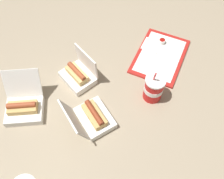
# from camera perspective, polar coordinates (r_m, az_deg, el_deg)

# --- Properties ---
(ground_plane) EXTENTS (3.20, 3.20, 0.00)m
(ground_plane) POSITION_cam_1_polar(r_m,az_deg,el_deg) (1.28, -0.88, -2.82)
(ground_plane) COLOR gray
(food_tray) EXTENTS (0.39, 0.29, 0.01)m
(food_tray) POSITION_cam_1_polar(r_m,az_deg,el_deg) (1.48, 10.91, 7.50)
(food_tray) COLOR red
(food_tray) RESTS_ON ground_plane
(ketchup_cup) EXTENTS (0.04, 0.04, 0.02)m
(ketchup_cup) POSITION_cam_1_polar(r_m,az_deg,el_deg) (1.53, 11.38, 10.79)
(ketchup_cup) COLOR white
(ketchup_cup) RESTS_ON food_tray
(napkin_stack) EXTENTS (0.11, 0.11, 0.00)m
(napkin_stack) POSITION_cam_1_polar(r_m,az_deg,el_deg) (1.51, 8.98, 9.97)
(napkin_stack) COLOR white
(napkin_stack) RESTS_ON food_tray
(plastic_fork) EXTENTS (0.10, 0.07, 0.00)m
(plastic_fork) POSITION_cam_1_polar(r_m,az_deg,el_deg) (1.53, 13.86, 9.40)
(plastic_fork) COLOR white
(plastic_fork) RESTS_ON food_tray
(clamshell_hotdog_left) EXTENTS (0.20, 0.21, 0.17)m
(clamshell_hotdog_left) POSITION_cam_1_polar(r_m,az_deg,el_deg) (1.34, -7.63, 3.39)
(clamshell_hotdog_left) COLOR white
(clamshell_hotdog_left) RESTS_ON ground_plane
(clamshell_hotdog_corner) EXTENTS (0.28, 0.27, 0.17)m
(clamshell_hotdog_corner) POSITION_cam_1_polar(r_m,az_deg,el_deg) (1.30, -19.50, -3.70)
(clamshell_hotdog_corner) COLOR white
(clamshell_hotdog_corner) RESTS_ON ground_plane
(clamshell_hotdog_front) EXTENTS (0.26, 0.26, 0.18)m
(clamshell_hotdog_front) POSITION_cam_1_polar(r_m,az_deg,el_deg) (1.20, -4.54, -6.38)
(clamshell_hotdog_front) COLOR white
(clamshell_hotdog_front) RESTS_ON ground_plane
(soda_cup_front) EXTENTS (0.10, 0.10, 0.21)m
(soda_cup_front) POSITION_cam_1_polar(r_m,az_deg,el_deg) (1.25, 9.50, 0.31)
(soda_cup_front) COLOR red
(soda_cup_front) RESTS_ON ground_plane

